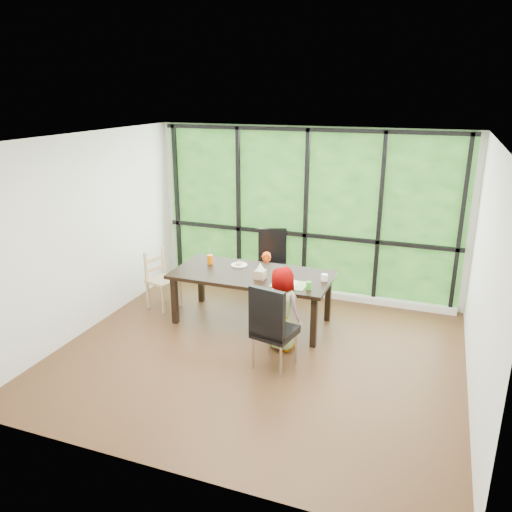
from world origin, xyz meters
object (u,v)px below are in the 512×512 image
at_px(orange_cup, 210,259).
at_px(green_cup, 309,286).
at_px(child_toddler, 266,279).
at_px(chair_end_beech, 163,280).
at_px(tissue_box, 260,274).
at_px(plate_far, 239,265).
at_px(white_mug, 324,278).
at_px(chair_window_leather, 272,264).
at_px(dining_table, 252,298).
at_px(plate_near, 288,283).
at_px(child_older, 284,309).
at_px(chair_interior_leather, 275,326).

xyz_separation_m(orange_cup, green_cup, (1.64, -0.49, -0.01)).
height_order(child_toddler, orange_cup, orange_cup).
bearing_deg(chair_end_beech, tissue_box, -79.24).
bearing_deg(orange_cup, plate_far, 9.62).
distance_m(plate_far, white_mug, 1.34).
bearing_deg(green_cup, chair_window_leather, 124.86).
relative_size(chair_end_beech, orange_cup, 6.67).
xyz_separation_m(dining_table, chair_window_leather, (-0.05, 1.06, 0.17)).
distance_m(plate_near, orange_cup, 1.38).
bearing_deg(plate_near, white_mug, 31.99).
distance_m(chair_end_beech, orange_cup, 0.83).
distance_m(child_older, plate_near, 0.44).
height_order(chair_end_beech, plate_far, chair_end_beech).
distance_m(chair_window_leather, chair_interior_leather, 2.25).
bearing_deg(child_toddler, chair_end_beech, -154.21).
bearing_deg(plate_near, child_older, -80.40).
bearing_deg(chair_window_leather, plate_far, -125.41).
height_order(orange_cup, green_cup, orange_cup).
height_order(chair_interior_leather, green_cup, chair_interior_leather).
height_order(dining_table, plate_near, plate_near).
xyz_separation_m(dining_table, child_older, (0.66, -0.59, 0.18)).
relative_size(chair_window_leather, child_toddler, 1.25).
height_order(child_toddler, white_mug, child_toddler).
bearing_deg(chair_end_beech, white_mug, -72.30).
relative_size(chair_end_beech, tissue_box, 6.39).
height_order(plate_far, green_cup, green_cup).
xyz_separation_m(chair_interior_leather, child_toddler, (-0.70, 1.70, -0.11)).
xyz_separation_m(plate_far, white_mug, (1.32, -0.18, 0.04)).
height_order(child_older, plate_far, child_older).
xyz_separation_m(chair_interior_leather, tissue_box, (-0.52, 0.91, 0.27)).
distance_m(child_older, tissue_box, 0.70).
relative_size(chair_window_leather, orange_cup, 8.00).
distance_m(child_older, green_cup, 0.44).
relative_size(plate_far, tissue_box, 1.72).
distance_m(chair_window_leather, tissue_box, 1.26).
bearing_deg(tissue_box, chair_end_beech, 174.44).
height_order(child_toddler, plate_far, child_toddler).
xyz_separation_m(child_toddler, orange_cup, (-0.73, -0.46, 0.38)).
bearing_deg(orange_cup, child_toddler, 32.18).
bearing_deg(plate_near, chair_window_leather, 117.09).
bearing_deg(green_cup, chair_interior_leather, -105.52).
xyz_separation_m(plate_near, orange_cup, (-1.33, 0.38, 0.06)).
xyz_separation_m(chair_interior_leather, plate_near, (-0.10, 0.86, 0.22)).
height_order(chair_end_beech, child_older, child_older).
xyz_separation_m(dining_table, white_mug, (1.03, 0.07, 0.42)).
bearing_deg(tissue_box, chair_window_leather, 100.79).
relative_size(chair_end_beech, child_older, 0.81).
bearing_deg(orange_cup, child_older, -28.67).
bearing_deg(dining_table, child_toddler, 90.00).
bearing_deg(dining_table, child_older, -41.62).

